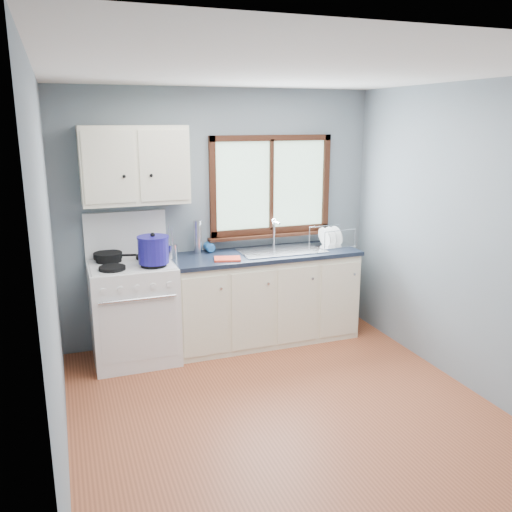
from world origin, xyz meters
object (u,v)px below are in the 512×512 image
object	(u,v)px
sink	(281,257)
skillet	(108,255)
thermos	(197,237)
gas_range	(134,309)
stockpot	(153,249)
base_cabinets	(264,301)
utensil_crock	(172,251)
dish_rack	(331,241)

from	to	relation	value
sink	skillet	world-z (taller)	sink
skillet	thermos	size ratio (longest dim) A/B	1.27
sink	thermos	size ratio (longest dim) A/B	2.58
gas_range	stockpot	world-z (taller)	gas_range
skillet	stockpot	distance (m)	0.49
base_cabinets	skillet	distance (m)	1.60
sink	skillet	size ratio (longest dim) A/B	2.03
sink	thermos	world-z (taller)	thermos
utensil_crock	skillet	bearing A→B (deg)	175.27
stockpot	utensil_crock	size ratio (longest dim) A/B	1.03
sink	dish_rack	distance (m)	0.59
sink	skillet	distance (m)	1.68
utensil_crock	thermos	xyz separation A→B (m)	(0.28, 0.11, 0.09)
stockpot	sink	bearing A→B (deg)	7.70
gas_range	sink	xyz separation A→B (m)	(1.49, 0.02, 0.37)
stockpot	utensil_crock	distance (m)	0.35
sink	dish_rack	size ratio (longest dim) A/B	1.95
utensil_crock	base_cabinets	bearing A→B (deg)	-5.62
base_cabinets	skillet	size ratio (longest dim) A/B	4.47
stockpot	thermos	distance (m)	0.62
base_cabinets	utensil_crock	bearing A→B (deg)	174.38
base_cabinets	dish_rack	xyz separation A→B (m)	(0.75, 0.03, 0.56)
utensil_crock	thermos	distance (m)	0.32
stockpot	thermos	xyz separation A→B (m)	(0.50, 0.37, 0.00)
thermos	dish_rack	world-z (taller)	thermos
skillet	dish_rack	bearing A→B (deg)	14.08
gas_range	stockpot	bearing A→B (deg)	-40.83
sink	base_cabinets	bearing A→B (deg)	179.87
sink	skillet	bearing A→B (deg)	175.28
gas_range	base_cabinets	distance (m)	1.31
thermos	stockpot	bearing A→B (deg)	-142.92
base_cabinets	utensil_crock	size ratio (longest dim) A/B	5.47
dish_rack	thermos	bearing A→B (deg)	165.55
skillet	utensil_crock	bearing A→B (deg)	12.18
base_cabinets	sink	world-z (taller)	sink
sink	dish_rack	bearing A→B (deg)	2.67
utensil_crock	dish_rack	world-z (taller)	utensil_crock
thermos	gas_range	bearing A→B (deg)	-162.27
base_cabinets	dish_rack	distance (m)	0.94
sink	gas_range	bearing A→B (deg)	-179.29
skillet	thermos	world-z (taller)	thermos
skillet	dish_rack	distance (m)	2.24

